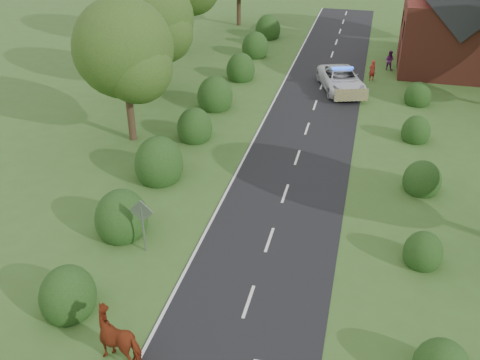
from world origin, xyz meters
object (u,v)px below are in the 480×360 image
(cow, at_px, (121,338))
(police_van, at_px, (341,80))
(road_sign, at_px, (142,218))
(pedestrian_red, at_px, (372,70))
(pedestrian_purple, at_px, (389,60))

(cow, distance_m, police_van, 27.32)
(road_sign, xyz_separation_m, cow, (1.51, -5.48, -0.88))
(pedestrian_red, xyz_separation_m, pedestrian_purple, (1.26, 2.89, 0.01))
(pedestrian_purple, bearing_deg, police_van, 79.09)
(road_sign, bearing_deg, pedestrian_purple, 70.04)
(cow, relative_size, pedestrian_purple, 1.37)
(road_sign, distance_m, cow, 5.76)
(road_sign, bearing_deg, pedestrian_red, 70.48)
(cow, xyz_separation_m, pedestrian_purple, (8.30, 32.51, 0.02))
(pedestrian_red, bearing_deg, cow, 42.52)
(road_sign, relative_size, cow, 1.17)
(cow, bearing_deg, road_sign, -155.50)
(police_van, relative_size, pedestrian_purple, 3.97)
(police_van, relative_size, pedestrian_red, 4.01)
(cow, bearing_deg, police_van, 178.68)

